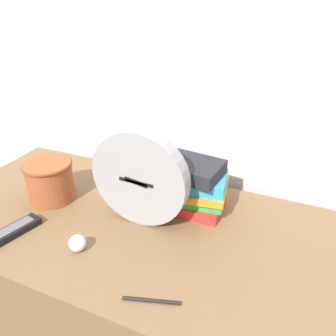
{
  "coord_description": "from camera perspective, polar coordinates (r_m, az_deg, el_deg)",
  "views": [
    {
      "loc": [
        0.46,
        -0.37,
        1.38
      ],
      "look_at": [
        0.12,
        0.4,
        0.92
      ],
      "focal_mm": 35.0,
      "sensor_mm": 36.0,
      "label": 1
    }
  ],
  "objects": [
    {
      "name": "desk",
      "position": [
        1.3,
        -7.13,
        -22.31
      ],
      "size": [
        1.23,
        0.63,
        0.76
      ],
      "color": "brown",
      "rests_on": "ground_plane"
    },
    {
      "name": "basket",
      "position": [
        1.15,
        -19.86,
        -1.87
      ],
      "size": [
        0.16,
        0.16,
        0.13
      ],
      "color": "#994C28",
      "rests_on": "desk"
    },
    {
      "name": "wall_back",
      "position": [
        1.19,
        0.25,
        19.61
      ],
      "size": [
        6.0,
        0.04,
        2.4
      ],
      "color": "silver",
      "rests_on": "ground_plane"
    },
    {
      "name": "pen",
      "position": [
        0.8,
        -2.9,
        -22.06
      ],
      "size": [
        0.13,
        0.05,
        0.01
      ],
      "color": "black",
      "rests_on": "desk"
    },
    {
      "name": "book_stack",
      "position": [
        1.04,
        3.88,
        -2.9
      ],
      "size": [
        0.26,
        0.21,
        0.17
      ],
      "color": "red",
      "rests_on": "desk"
    },
    {
      "name": "tv_remote",
      "position": [
        1.06,
        -25.19,
        -9.78
      ],
      "size": [
        0.08,
        0.16,
        0.02
      ],
      "color": "black",
      "rests_on": "desk"
    },
    {
      "name": "desk_clock",
      "position": [
        0.94,
        -4.98,
        -1.88
      ],
      "size": [
        0.3,
        0.05,
        0.3
      ],
      "color": "#99999E",
      "rests_on": "desk"
    },
    {
      "name": "crumpled_paper_ball",
      "position": [
        0.94,
        -15.51,
        -12.5
      ],
      "size": [
        0.05,
        0.05,
        0.05
      ],
      "color": "white",
      "rests_on": "desk"
    }
  ]
}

